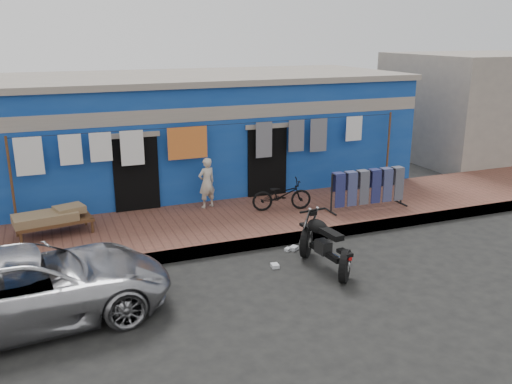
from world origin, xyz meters
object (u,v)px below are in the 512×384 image
at_px(charpoy, 54,222).
at_px(jeans_rack, 368,189).
at_px(car, 30,286).
at_px(motorcycle, 325,243).
at_px(bicycle, 282,192).
at_px(seated_person, 207,183).

bearing_deg(charpoy, jeans_rack, -7.15).
bearing_deg(car, motorcycle, -94.66).
bearing_deg(bicycle, car, 130.36).
height_order(bicycle, jeans_rack, jeans_rack).
xyz_separation_m(seated_person, motorcycle, (1.25, -3.91, -0.34)).
relative_size(car, seated_person, 3.54).
height_order(seated_person, motorcycle, seated_person).
relative_size(car, charpoy, 2.57).
distance_m(car, motorcycle, 5.39).
relative_size(seated_person, charpoy, 0.73).
bearing_deg(bicycle, charpoy, 99.37).
distance_m(seated_person, bicycle, 1.90).
xyz_separation_m(car, jeans_rack, (7.87, 2.45, 0.12)).
bearing_deg(car, jeans_rack, -78.45).
xyz_separation_m(seated_person, jeans_rack, (3.73, -1.56, -0.13)).
bearing_deg(jeans_rack, motorcycle, -136.61).
relative_size(charpoy, jeans_rack, 0.82).
xyz_separation_m(seated_person, charpoy, (-3.67, -0.63, -0.36)).
xyz_separation_m(car, charpoy, (0.47, 3.38, -0.11)).
bearing_deg(bicycle, jeans_rack, -95.94).
bearing_deg(charpoy, motorcycle, -33.67).
bearing_deg(motorcycle, seated_person, 102.15).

